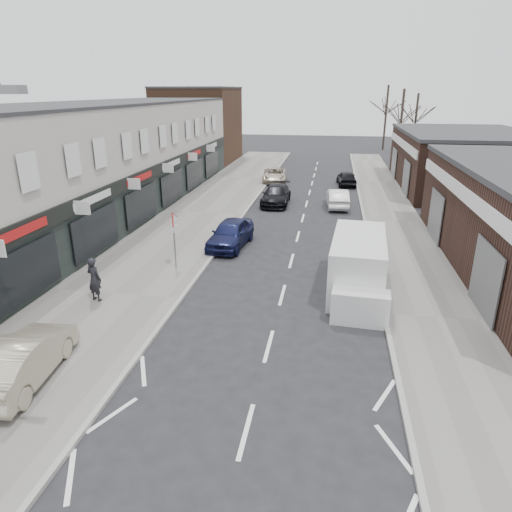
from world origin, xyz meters
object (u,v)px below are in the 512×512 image
at_px(pedestrian, 94,279).
at_px(parked_car_right_b, 347,178).
at_px(parked_car_left_a, 231,233).
at_px(parked_car_right_a, 337,198).
at_px(parked_car_left_b, 276,195).
at_px(parked_car_left_c, 275,175).
at_px(warning_sign, 174,224).
at_px(sedan_on_pavement, 23,359).
at_px(white_van, 358,267).

bearing_deg(pedestrian, parked_car_right_b, -92.62).
bearing_deg(parked_car_left_a, parked_car_right_a, 65.51).
relative_size(parked_car_left_b, parked_car_left_c, 1.05).
xyz_separation_m(pedestrian, parked_car_right_b, (10.10, 25.44, -0.36)).
relative_size(pedestrian, parked_car_left_b, 0.38).
relative_size(parked_car_left_c, parked_car_right_b, 1.19).
height_order(warning_sign, parked_car_right_b, warning_sign).
distance_m(parked_car_left_a, parked_car_right_a, 11.19).
relative_size(parked_car_left_c, parked_car_right_a, 1.13).
distance_m(sedan_on_pavement, parked_car_right_a, 24.10).
bearing_deg(white_van, parked_car_left_c, 109.24).
bearing_deg(white_van, parked_car_right_b, 93.82).
bearing_deg(parked_car_left_b, pedestrian, -106.19).
bearing_deg(sedan_on_pavement, pedestrian, -90.05).
xyz_separation_m(white_van, pedestrian, (-10.07, -2.76, -0.09)).
bearing_deg(parked_car_left_b, sedan_on_pavement, -101.31).
bearing_deg(pedestrian, parked_car_left_c, -79.07).
bearing_deg(parked_car_left_c, warning_sign, -99.82).
distance_m(white_van, parked_car_right_b, 22.69).
height_order(parked_car_left_b, parked_car_right_a, parked_car_left_b).
bearing_deg(pedestrian, sedan_on_pavement, 115.38).
height_order(pedestrian, parked_car_left_a, pedestrian).
height_order(sedan_on_pavement, pedestrian, pedestrian).
distance_m(warning_sign, sedan_on_pavement, 9.32).
xyz_separation_m(sedan_on_pavement, parked_car_left_a, (3.12, 12.78, -0.07)).
bearing_deg(parked_car_right_a, sedan_on_pavement, 64.81).
relative_size(parked_car_left_b, parked_car_right_b, 1.25).
bearing_deg(parked_car_right_a, parked_car_right_b, -99.57).
xyz_separation_m(parked_car_right_a, parked_car_right_b, (0.80, 8.18, -0.02)).
distance_m(white_van, parked_car_right_a, 14.53).
bearing_deg(parked_car_right_a, parked_car_left_c, -61.24).
bearing_deg(white_van, parked_car_left_a, 146.81).
distance_m(parked_car_left_b, parked_car_right_a, 4.40).
xyz_separation_m(parked_car_left_a, parked_car_right_b, (6.40, 17.87, -0.09)).
xyz_separation_m(white_van, parked_car_left_c, (-6.37, 23.21, -0.47)).
height_order(white_van, parked_car_left_a, white_van).
xyz_separation_m(white_van, parked_car_right_a, (-0.77, 14.50, -0.43)).
bearing_deg(parked_car_left_c, parked_car_right_a, -62.52).
relative_size(white_van, parked_car_right_b, 1.62).
xyz_separation_m(warning_sign, parked_car_right_a, (7.36, 13.35, -1.55)).
xyz_separation_m(warning_sign, parked_car_left_a, (1.76, 3.66, -1.48)).
bearing_deg(sedan_on_pavement, white_van, -146.41).
bearing_deg(parked_car_left_a, parked_car_left_c, 95.54).
bearing_deg(parked_car_right_b, warning_sign, 64.26).
bearing_deg(parked_car_right_a, pedestrian, 57.72).
height_order(sedan_on_pavement, parked_car_left_c, sedan_on_pavement).
bearing_deg(pedestrian, parked_car_left_b, -86.65).
distance_m(pedestrian, parked_car_left_c, 26.24).
bearing_deg(sedan_on_pavement, parked_car_right_b, -113.66).
relative_size(parked_car_left_a, parked_car_left_c, 0.95).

